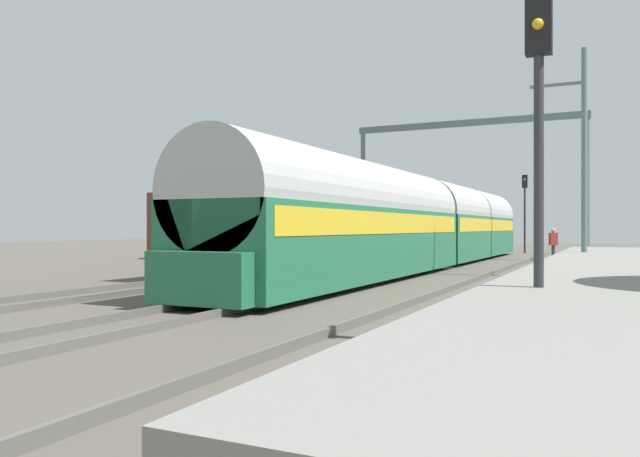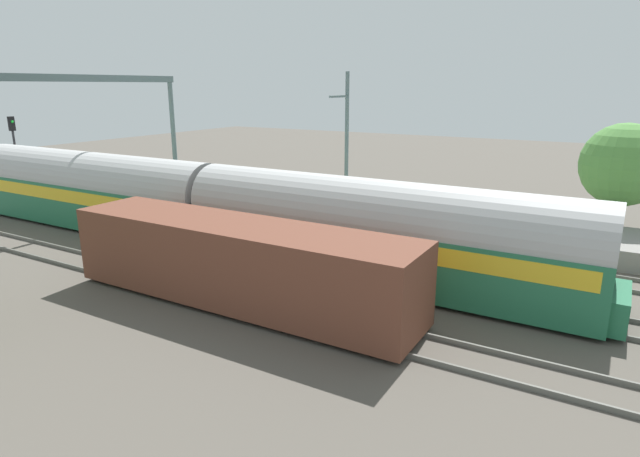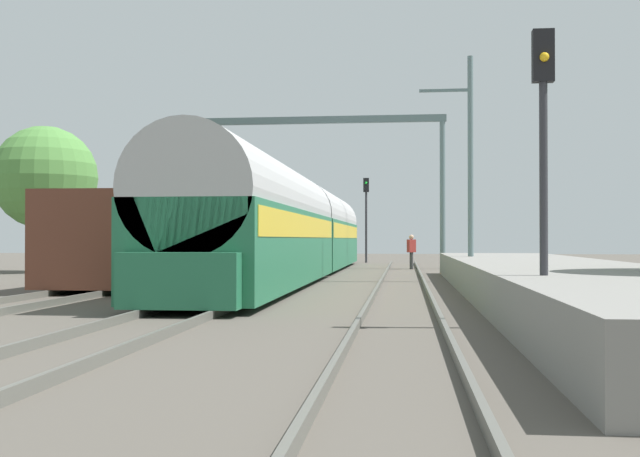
# 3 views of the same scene
# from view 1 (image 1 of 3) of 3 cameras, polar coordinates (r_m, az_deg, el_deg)

# --- Properties ---
(ground) EXTENTS (120.00, 120.00, 0.00)m
(ground) POSITION_cam_1_polar(r_m,az_deg,el_deg) (16.13, -3.16, -6.15)
(ground) COLOR #544E46
(track_far_west) EXTENTS (1.52, 60.00, 0.16)m
(track_far_west) POSITION_cam_1_polar(r_m,az_deg,el_deg) (18.56, -14.88, -5.09)
(track_far_west) COLOR #5B5B54
(track_far_west) RESTS_ON ground
(track_west) EXTENTS (1.52, 60.00, 0.16)m
(track_west) POSITION_cam_1_polar(r_m,az_deg,el_deg) (16.13, -3.16, -5.87)
(track_west) COLOR #5B5B54
(track_west) RESTS_ON ground
(track_east) EXTENTS (1.52, 60.00, 0.16)m
(track_east) POSITION_cam_1_polar(r_m,az_deg,el_deg) (14.56, 11.87, -6.51)
(track_east) COLOR #5B5B54
(track_east) RESTS_ON ground
(platform) EXTENTS (4.40, 28.00, 0.90)m
(platform) POSITION_cam_1_polar(r_m,az_deg,el_deg) (16.11, 26.98, -4.56)
(platform) COLOR gray
(platform) RESTS_ON ground
(passenger_train) EXTENTS (2.93, 32.85, 3.82)m
(passenger_train) POSITION_cam_1_polar(r_m,az_deg,el_deg) (27.83, 9.53, 0.53)
(passenger_train) COLOR #236B47
(passenger_train) RESTS_ON ground
(freight_car) EXTENTS (2.80, 13.00, 2.70)m
(freight_car) POSITION_cam_1_polar(r_m,az_deg,el_deg) (24.88, -3.23, -0.57)
(freight_car) COLOR brown
(freight_car) RESTS_ON ground
(person_crossing) EXTENTS (0.47, 0.42, 1.73)m
(person_crossing) POSITION_cam_1_polar(r_m,az_deg,el_deg) (34.59, 20.63, -1.13)
(person_crossing) COLOR #393939
(person_crossing) RESTS_ON ground
(railway_signal_near) EXTENTS (0.36, 0.30, 5.10)m
(railway_signal_near) POSITION_cam_1_polar(r_m,az_deg,el_deg) (9.46, 19.44, 9.28)
(railway_signal_near) COLOR #2D2D33
(railway_signal_near) RESTS_ON ground
(railway_signal_far) EXTENTS (0.36, 0.30, 5.42)m
(railway_signal_far) POSITION_cam_1_polar(r_m,az_deg,el_deg) (45.32, 18.28, 2.21)
(railway_signal_far) COLOR #2D2D33
(railway_signal_far) RESTS_ON ground
(catenary_gantry) EXTENTS (12.97, 0.28, 7.86)m
(catenary_gantry) POSITION_cam_1_polar(r_m,az_deg,el_deg) (36.29, 13.28, 6.26)
(catenary_gantry) COLOR slate
(catenary_gantry) RESTS_ON ground
(catenary_pole_east_mid) EXTENTS (1.90, 0.20, 8.00)m
(catenary_pole_east_mid) POSITION_cam_1_polar(r_m,az_deg,el_deg) (23.52, 22.98, 5.92)
(catenary_pole_east_mid) COLOR slate
(catenary_pole_east_mid) RESTS_ON ground
(tree_west_background) EXTENTS (4.65, 4.65, 6.62)m
(tree_west_background) POSITION_cam_1_polar(r_m,az_deg,el_deg) (34.94, -8.39, 4.22)
(tree_west_background) COLOR #4C3826
(tree_west_background) RESTS_ON ground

